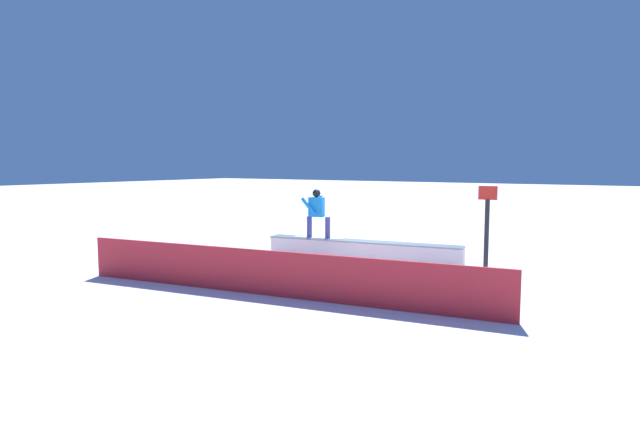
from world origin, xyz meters
TOP-DOWN VIEW (x-y plane):
  - ground_plane at (0.00, 0.00)m, footprint 120.00×120.00m
  - grind_box at (0.00, 0.00)m, footprint 5.27×1.25m
  - snowboarder at (1.28, 0.20)m, footprint 1.44×0.59m
  - safety_fence at (0.00, 3.90)m, footprint 9.21×1.45m
  - trail_marker at (-3.38, 0.63)m, footprint 0.40×0.10m

SIDE VIEW (x-z plane):
  - ground_plane at x=0.00m, z-range 0.00..0.00m
  - grind_box at x=0.00m, z-range -0.03..0.59m
  - safety_fence at x=0.00m, z-range 0.00..0.92m
  - trail_marker at x=-3.38m, z-range 0.07..2.24m
  - snowboarder at x=1.28m, z-range 0.68..2.01m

